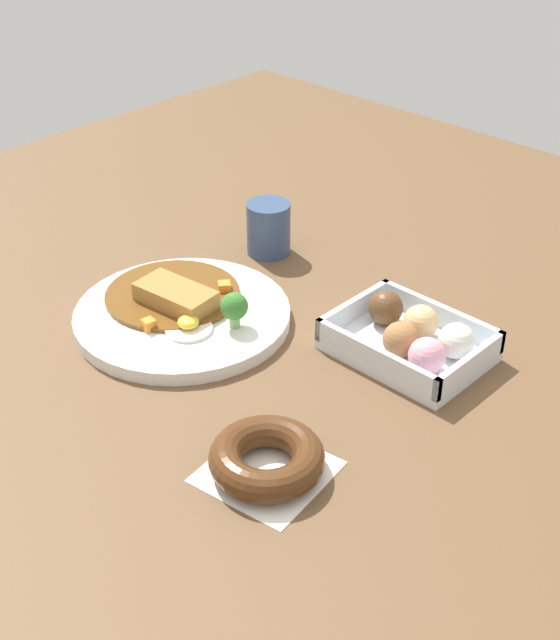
{
  "coord_description": "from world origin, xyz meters",
  "views": [
    {
      "loc": [
        -0.68,
        0.68,
        0.63
      ],
      "look_at": [
        -0.03,
        0.01,
        0.03
      ],
      "focal_mm": 49.2,
      "sensor_mm": 36.0,
      "label": 1
    }
  ],
  "objects_px": {
    "donut_box": "(413,339)",
    "chocolate_ring_donut": "(267,459)",
    "coffee_mug": "(268,228)",
    "curry_plate": "(182,312)"
  },
  "relations": [
    {
      "from": "curry_plate",
      "to": "chocolate_ring_donut",
      "type": "bearing_deg",
      "value": 155.34
    },
    {
      "from": "donut_box",
      "to": "coffee_mug",
      "type": "xyz_separation_m",
      "value": [
        0.32,
        -0.07,
        0.02
      ]
    },
    {
      "from": "donut_box",
      "to": "coffee_mug",
      "type": "relative_size",
      "value": 2.34
    },
    {
      "from": "donut_box",
      "to": "chocolate_ring_donut",
      "type": "xyz_separation_m",
      "value": [
        -0.02,
        0.28,
        -0.0
      ]
    },
    {
      "from": "chocolate_ring_donut",
      "to": "coffee_mug",
      "type": "height_order",
      "value": "coffee_mug"
    },
    {
      "from": "donut_box",
      "to": "coffee_mug",
      "type": "distance_m",
      "value": 0.33
    },
    {
      "from": "donut_box",
      "to": "chocolate_ring_donut",
      "type": "distance_m",
      "value": 0.28
    },
    {
      "from": "donut_box",
      "to": "chocolate_ring_donut",
      "type": "relative_size",
      "value": 1.34
    },
    {
      "from": "donut_box",
      "to": "chocolate_ring_donut",
      "type": "bearing_deg",
      "value": 94.07
    },
    {
      "from": "chocolate_ring_donut",
      "to": "coffee_mug",
      "type": "relative_size",
      "value": 1.74
    }
  ]
}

